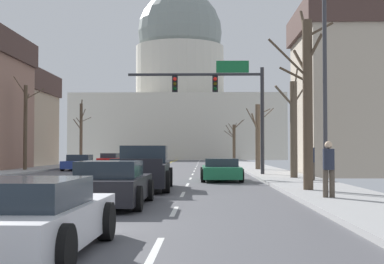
% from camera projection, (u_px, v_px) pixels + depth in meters
% --- Properties ---
extents(ground, '(20.00, 180.00, 0.20)m').
position_uv_depth(ground, '(67.00, 198.00, 16.88)').
color(ground, '#505055').
extents(signal_gantry, '(7.91, 0.41, 6.58)m').
position_uv_depth(signal_gantry, '(224.00, 93.00, 31.63)').
color(signal_gantry, '#28282D').
rests_on(signal_gantry, ground).
extents(street_lamp_right, '(2.22, 0.24, 8.03)m').
position_uv_depth(street_lamp_right, '(316.00, 48.00, 17.91)').
color(street_lamp_right, '#333338').
rests_on(street_lamp_right, ground).
extents(capitol_building, '(34.03, 19.64, 31.51)m').
position_uv_depth(capitol_building, '(180.00, 95.00, 93.95)').
color(capitol_building, beige).
rests_on(capitol_building, ground).
extents(sedan_near_00, '(2.06, 4.36, 1.10)m').
position_uv_depth(sedan_near_00, '(221.00, 170.00, 26.91)').
color(sedan_near_00, '#1E7247').
rests_on(sedan_near_00, ground).
extents(pickup_truck_near_01, '(2.33, 5.81, 1.69)m').
position_uv_depth(pickup_truck_near_01, '(143.00, 170.00, 21.11)').
color(pickup_truck_near_01, black).
rests_on(pickup_truck_near_01, ground).
extents(sedan_near_02, '(2.00, 4.56, 1.22)m').
position_uv_depth(sedan_near_02, '(111.00, 185.00, 14.83)').
color(sedan_near_02, black).
rests_on(sedan_near_02, ground).
extents(sedan_near_03, '(2.12, 4.33, 1.11)m').
position_uv_depth(sedan_near_03, '(23.00, 218.00, 7.83)').
color(sedan_near_03, silver).
rests_on(sedan_near_03, ground).
extents(sedan_oncoming_00, '(2.11, 4.38, 1.18)m').
position_uv_depth(sedan_oncoming_00, '(79.00, 163.00, 41.11)').
color(sedan_oncoming_00, navy).
rests_on(sedan_oncoming_00, ground).
extents(sedan_oncoming_01, '(2.00, 4.61, 1.21)m').
position_uv_depth(sedan_oncoming_01, '(110.00, 160.00, 54.57)').
color(sedan_oncoming_01, '#B71414').
rests_on(sedan_oncoming_01, ground).
extents(bare_tree_00, '(2.32, 1.42, 6.51)m').
position_uv_depth(bare_tree_00, '(307.00, 99.00, 19.09)').
color(bare_tree_00, '#4C3D2D').
rests_on(bare_tree_00, ground).
extents(bare_tree_01, '(1.88, 1.69, 6.61)m').
position_uv_depth(bare_tree_01, '(26.00, 125.00, 38.67)').
color(bare_tree_01, '#4C3D2D').
rests_on(bare_tree_01, ground).
extents(bare_tree_02, '(2.02, 1.83, 4.71)m').
position_uv_depth(bare_tree_02, '(258.00, 136.00, 39.61)').
color(bare_tree_02, brown).
rests_on(bare_tree_02, ground).
extents(bare_tree_03, '(1.61, 1.36, 6.48)m').
position_uv_depth(bare_tree_03, '(81.00, 132.00, 55.75)').
color(bare_tree_03, brown).
rests_on(bare_tree_03, ground).
extents(bare_tree_04, '(2.50, 1.64, 5.16)m').
position_uv_depth(bare_tree_04, '(234.00, 141.00, 66.52)').
color(bare_tree_04, '#4C3D2D').
rests_on(bare_tree_04, ground).
extents(bare_tree_06, '(1.73, 1.90, 5.39)m').
position_uv_depth(bare_tree_06, '(294.00, 126.00, 27.49)').
color(bare_tree_06, brown).
rests_on(bare_tree_06, ground).
extents(pedestrian_00, '(0.35, 0.34, 1.64)m').
position_uv_depth(pedestrian_00, '(329.00, 166.00, 15.89)').
color(pedestrian_00, '#4C4238').
rests_on(pedestrian_00, ground).
extents(pedestrian_01, '(0.35, 0.34, 1.71)m').
position_uv_depth(pedestrian_01, '(311.00, 159.00, 24.88)').
color(pedestrian_01, '#4C4238').
rests_on(pedestrian_01, ground).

